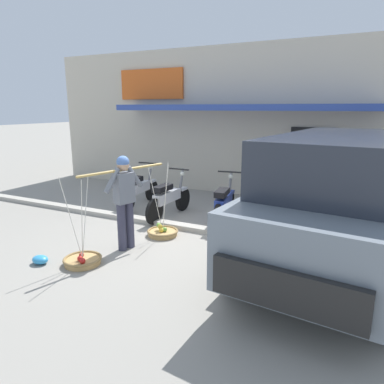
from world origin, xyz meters
name	(u,v)px	position (x,y,z in m)	size (l,w,h in m)	color
ground_plane	(173,241)	(0.00, 0.00, 0.00)	(90.00, 90.00, 0.00)	gray
sidewalk_curb	(189,228)	(0.00, 0.70, 0.05)	(20.00, 0.24, 0.10)	#AEA89C
fruit_vendor	(124,196)	(-0.58, -0.69, 0.98)	(0.54, 1.73, 1.70)	#38384C
fruit_basket_left_side	(83,260)	(-0.83, -1.55, 0.07)	(0.62, 0.62, 1.45)	tan
fruit_basket_right_side	(163,232)	(-0.33, 0.16, 0.08)	(0.62, 0.62, 1.45)	tan
motorcycle_nearest_shop	(139,190)	(-1.95, 1.73, 0.45)	(0.54, 1.82, 1.09)	black
motorcycle_second_in_row	(169,199)	(-0.82, 1.27, 0.45)	(0.54, 1.82, 1.09)	black
motorcycle_third_in_row	(224,203)	(0.48, 1.44, 0.45)	(0.54, 1.81, 1.09)	black
parked_truck	(337,198)	(2.82, 0.20, 1.13)	(2.56, 4.98, 2.10)	slate
storefront_building	(264,119)	(-0.08, 6.63, 2.10)	(13.00, 6.00, 4.20)	beige
plastic_litter_bag	(40,260)	(-1.46, -1.85, 0.07)	(0.28, 0.22, 0.14)	#3393D1
wooden_crate	(269,212)	(1.30, 2.16, 0.16)	(0.44, 0.36, 0.32)	olive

